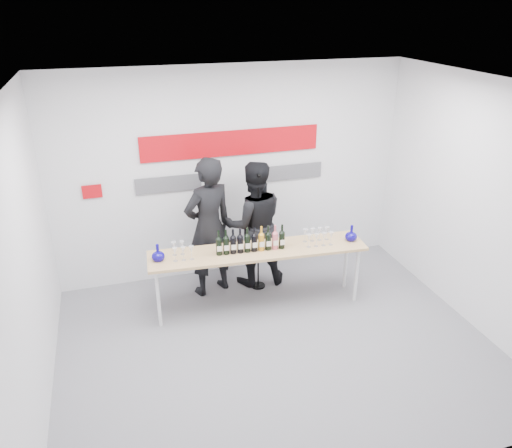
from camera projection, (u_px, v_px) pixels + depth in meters
name	position (u px, v px, depth m)	size (l,w,h in m)	color
ground	(276.00, 346.00, 5.91)	(5.00, 5.00, 0.00)	slate
back_wall	(232.00, 174.00, 7.03)	(5.00, 0.04, 3.00)	silver
signage	(228.00, 154.00, 6.87)	(3.38, 0.02, 0.79)	#BB0810
tasting_table	(258.00, 254.00, 6.38)	(2.82, 0.76, 0.84)	tan
wine_bottles	(251.00, 240.00, 6.24)	(0.89, 0.14, 0.33)	black
decanter_left	(158.00, 252.00, 6.05)	(0.16, 0.16, 0.21)	#0F0677
decanter_right	(351.00, 233.00, 6.56)	(0.16, 0.16, 0.21)	#0F0677
glasses_left	(181.00, 251.00, 6.11)	(0.26, 0.24, 0.18)	silver
glasses_right	(318.00, 237.00, 6.48)	(0.37, 0.25, 0.18)	silver
presenter_left	(209.00, 227.00, 6.64)	(0.71, 0.47, 1.95)	black
presenter_right	(254.00, 224.00, 6.91)	(0.88, 0.68, 1.81)	black
mic_stand	(258.00, 254.00, 6.92)	(0.20, 0.20, 1.70)	black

